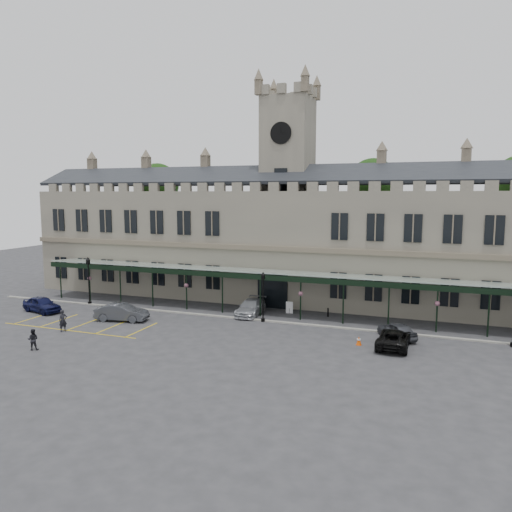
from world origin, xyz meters
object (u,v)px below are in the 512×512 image
(person_a, at_px, (63,321))
(person_b, at_px, (33,339))
(traffic_cone, at_px, (359,341))
(car_taxi, at_px, (251,307))
(clock_tower, at_px, (288,181))
(lamp_post_left, at_px, (89,276))
(car_left_a, at_px, (42,304))
(sign_board, at_px, (289,308))
(lamp_post_mid, at_px, (263,292))
(car_right_a, at_px, (397,330))
(car_left_b, at_px, (122,312))
(car_van, at_px, (394,338))
(station_building, at_px, (287,241))

(person_a, height_order, person_b, person_a)
(traffic_cone, bearing_deg, car_taxi, 151.66)
(clock_tower, relative_size, lamp_post_left, 4.85)
(clock_tower, bearing_deg, car_taxi, -97.01)
(traffic_cone, relative_size, car_left_a, 0.15)
(clock_tower, relative_size, person_a, 13.02)
(traffic_cone, height_order, sign_board, sign_board)
(traffic_cone, xyz_separation_m, car_left_a, (-31.37, -0.09, 0.45))
(person_a, bearing_deg, car_taxi, -22.46)
(lamp_post_left, height_order, lamp_post_mid, lamp_post_left)
(lamp_post_mid, height_order, car_left_a, lamp_post_mid)
(clock_tower, height_order, car_taxi, clock_tower)
(car_left_a, xyz_separation_m, car_taxi, (19.94, 6.26, -0.04))
(lamp_post_mid, height_order, person_a, lamp_post_mid)
(lamp_post_left, relative_size, car_right_a, 1.27)
(car_right_a, bearing_deg, person_b, -10.90)
(car_right_a, xyz_separation_m, person_a, (-27.01, -7.86, 0.27))
(car_taxi, distance_m, person_b, 19.73)
(car_left_b, xyz_separation_m, person_a, (-2.51, -4.85, 0.15))
(car_left_b, bearing_deg, traffic_cone, -100.24)
(lamp_post_mid, height_order, car_left_b, lamp_post_mid)
(lamp_post_mid, height_order, car_van, lamp_post_mid)
(station_building, xyz_separation_m, person_b, (-12.56, -24.56, -5.65))
(traffic_cone, xyz_separation_m, car_left_b, (-21.87, -0.16, 0.47))
(person_b, bearing_deg, person_a, -100.48)
(lamp_post_left, distance_m, car_taxi, 17.96)
(traffic_cone, relative_size, car_right_a, 0.17)
(lamp_post_mid, distance_m, car_van, 12.79)
(station_building, xyz_separation_m, lamp_post_left, (-18.78, -10.34, -3.43))
(lamp_post_mid, xyz_separation_m, car_right_a, (12.06, -1.27, -2.09))
(car_right_a, relative_size, person_a, 2.12)
(car_left_b, bearing_deg, car_van, -99.42)
(lamp_post_mid, xyz_separation_m, car_taxi, (-2.00, 2.06, -2.03))
(car_van, xyz_separation_m, person_a, (-27.01, -5.39, 0.25))
(lamp_post_left, relative_size, car_left_a, 1.11)
(clock_tower, relative_size, car_van, 4.90)
(lamp_post_mid, distance_m, traffic_cone, 10.57)
(traffic_cone, xyz_separation_m, car_taxi, (-11.43, 6.17, 0.41))
(sign_board, bearing_deg, car_van, -42.90)
(car_left_a, height_order, car_van, car_left_a)
(station_building, xyz_separation_m, car_left_b, (-11.50, -14.86, -5.66))
(station_building, distance_m, traffic_cone, 19.00)
(car_right_a, bearing_deg, car_taxi, -50.64)
(station_building, relative_size, clock_tower, 2.42)
(car_van, relative_size, car_right_a, 1.25)
(car_right_a, bearing_deg, sign_board, -63.19)
(car_right_a, bearing_deg, lamp_post_left, -40.06)
(clock_tower, relative_size, car_left_a, 5.39)
(sign_board, distance_m, car_left_b, 16.06)
(clock_tower, bearing_deg, car_left_b, -127.58)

